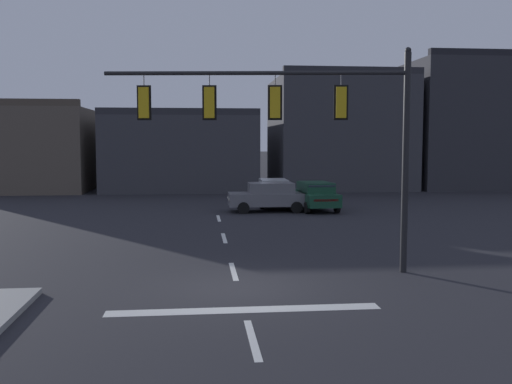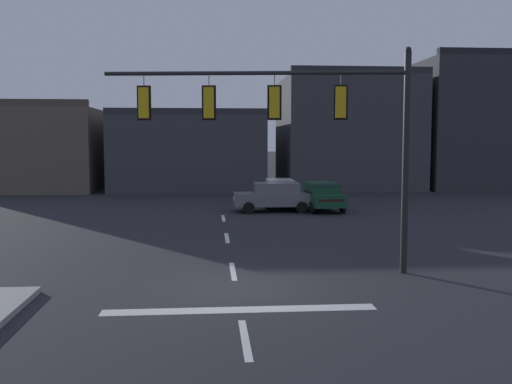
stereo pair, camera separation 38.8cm
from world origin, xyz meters
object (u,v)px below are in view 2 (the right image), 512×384
(car_lot_nearside, at_px, (321,195))
(car_lot_farside, at_px, (274,196))
(car_lot_middle, at_px, (280,192))
(signal_mast_near_side, at_px, (298,117))

(car_lot_nearside, height_order, car_lot_farside, same)
(car_lot_farside, bearing_deg, car_lot_nearside, 7.45)
(car_lot_nearside, xyz_separation_m, car_lot_farside, (-2.68, -0.35, 0.00))
(car_lot_nearside, height_order, car_lot_middle, same)
(signal_mast_near_side, xyz_separation_m, car_lot_middle, (1.60, 17.45, -3.75))
(car_lot_nearside, relative_size, car_lot_middle, 1.01)
(car_lot_nearside, bearing_deg, car_lot_middle, 131.11)
(signal_mast_near_side, height_order, car_lot_middle, signal_mast_near_side)
(car_lot_middle, height_order, car_lot_farside, same)
(signal_mast_near_side, distance_m, car_lot_middle, 17.92)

